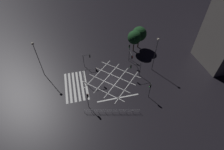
{
  "coord_description": "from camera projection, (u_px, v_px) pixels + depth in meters",
  "views": [
    {
      "loc": [
        27.62,
        -6.66,
        30.15
      ],
      "look_at": [
        0.0,
        0.0,
        1.55
      ],
      "focal_mm": 28.0,
      "sensor_mm": 36.0,
      "label": 1
    }
  ],
  "objects": [
    {
      "name": "ground_plane",
      "position": [
        112.0,
        80.0,
        41.42
      ],
      "size": [
        200.0,
        200.0,
        0.0
      ],
      "primitive_type": "plane",
      "color": "black"
    },
    {
      "name": "road_markings",
      "position": [
        89.0,
        85.0,
        40.27
      ],
      "size": [
        13.79,
        17.88,
        0.01
      ],
      "color": "silver",
      "rests_on": "ground_plane"
    },
    {
      "name": "traffic_light_nw_main",
      "position": [
        131.0,
        56.0,
        43.63
      ],
      "size": [
        2.5,
        0.36,
        3.49
      ],
      "color": "#424244",
      "rests_on": "ground_plane"
    },
    {
      "name": "traffic_light_median_north",
      "position": [
        135.0,
        67.0,
        40.17
      ],
      "size": [
        0.36,
        2.66,
        3.95
      ],
      "rotation": [
        0.0,
        0.0,
        -1.57
      ],
      "color": "#424244",
      "rests_on": "ground_plane"
    },
    {
      "name": "traffic_light_sw_cross",
      "position": [
        87.0,
        58.0,
        42.98
      ],
      "size": [
        0.36,
        1.87,
        3.66
      ],
      "rotation": [
        0.0,
        0.0,
        1.57
      ],
      "color": "#424244",
      "rests_on": "ground_plane"
    },
    {
      "name": "traffic_light_nw_cross",
      "position": [
        129.0,
        49.0,
        44.72
      ],
      "size": [
        0.36,
        0.39,
        4.48
      ],
      "rotation": [
        0.0,
        0.0,
        -1.57
      ],
      "color": "#424244",
      "rests_on": "ground_plane"
    },
    {
      "name": "traffic_light_median_south",
      "position": [
        91.0,
        72.0,
        38.87
      ],
      "size": [
        0.36,
        3.14,
        4.05
      ],
      "rotation": [
        0.0,
        0.0,
        1.57
      ],
      "color": "#424244",
      "rests_on": "ground_plane"
    },
    {
      "name": "traffic_light_se_cross",
      "position": [
        88.0,
        98.0,
        33.78
      ],
      "size": [
        0.36,
        0.39,
        4.25
      ],
      "rotation": [
        0.0,
        0.0,
        1.57
      ],
      "color": "#424244",
      "rests_on": "ground_plane"
    },
    {
      "name": "traffic_light_ne_cross",
      "position": [
        150.0,
        88.0,
        35.65
      ],
      "size": [
        0.36,
        0.39,
        4.19
      ],
      "rotation": [
        0.0,
        0.0,
        -1.57
      ],
      "color": "#424244",
      "rests_on": "ground_plane"
    },
    {
      "name": "street_lamp_east",
      "position": [
        36.0,
        52.0,
        37.76
      ],
      "size": [
        0.57,
        0.57,
        9.36
      ],
      "color": "#424244",
      "rests_on": "ground_plane"
    },
    {
      "name": "street_lamp_west",
      "position": [
        156.0,
        49.0,
        39.42
      ],
      "size": [
        0.5,
        0.5,
        9.16
      ],
      "color": "#424244",
      "rests_on": "ground_plane"
    },
    {
      "name": "street_tree_near",
      "position": [
        139.0,
        34.0,
        47.45
      ],
      "size": [
        3.99,
        3.99,
        6.38
      ],
      "color": "#473323",
      "rests_on": "ground_plane"
    },
    {
      "name": "street_tree_far",
      "position": [
        134.0,
        37.0,
        46.18
      ],
      "size": [
        3.65,
        3.65,
        6.23
      ],
      "color": "#473323",
      "rests_on": "ground_plane"
    },
    {
      "name": "pedestrian_railing",
      "position": [
        112.0,
        111.0,
        34.5
      ],
      "size": [
        2.62,
        10.72,
        1.05
      ],
      "rotation": [
        0.0,
        0.0,
        1.33
      ],
      "color": "#B7B7BC",
      "rests_on": "ground_plane"
    }
  ]
}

